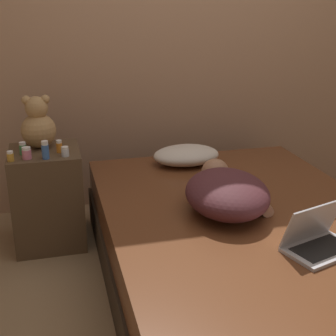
# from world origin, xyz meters

# --- Properties ---
(ground_plane) EXTENTS (12.00, 12.00, 0.00)m
(ground_plane) POSITION_xyz_m (0.00, 0.00, 0.00)
(ground_plane) COLOR #937551
(wall_back) EXTENTS (8.00, 0.06, 2.60)m
(wall_back) POSITION_xyz_m (0.00, 1.29, 1.30)
(wall_back) COLOR tan
(wall_back) RESTS_ON ground_plane
(bed) EXTENTS (1.46, 2.03, 0.44)m
(bed) POSITION_xyz_m (0.00, 0.00, 0.22)
(bed) COLOR #2D2319
(bed) RESTS_ON ground_plane
(nightstand) EXTENTS (0.42, 0.43, 0.61)m
(nightstand) POSITION_xyz_m (-1.00, 0.75, 0.31)
(nightstand) COLOR brown
(nightstand) RESTS_ON ground_plane
(pillow) EXTENTS (0.44, 0.31, 0.12)m
(pillow) POSITION_xyz_m (-0.09, 0.78, 0.50)
(pillow) COLOR beige
(pillow) RESTS_ON bed
(person_lying) EXTENTS (0.52, 0.74, 0.20)m
(person_lying) POSITION_xyz_m (-0.09, 0.05, 0.54)
(person_lying) COLOR #4C2328
(person_lying) RESTS_ON bed
(laptop) EXTENTS (0.36, 0.29, 0.21)m
(laptop) POSITION_xyz_m (0.15, -0.45, 0.49)
(laptop) COLOR silver
(laptop) RESTS_ON bed
(teddy_bear) EXTENTS (0.21, 0.21, 0.32)m
(teddy_bear) POSITION_xyz_m (-1.02, 0.83, 0.75)
(teddy_bear) COLOR tan
(teddy_bear) RESTS_ON nightstand
(bottle_pink) EXTENTS (0.05, 0.05, 0.07)m
(bottle_pink) POSITION_xyz_m (-1.09, 0.62, 0.65)
(bottle_pink) COLOR pink
(bottle_pink) RESTS_ON nightstand
(bottle_orange) EXTENTS (0.04, 0.04, 0.08)m
(bottle_orange) POSITION_xyz_m (-0.91, 0.69, 0.65)
(bottle_orange) COLOR orange
(bottle_orange) RESTS_ON nightstand
(bottle_blue) EXTENTS (0.04, 0.04, 0.11)m
(bottle_blue) POSITION_xyz_m (-0.99, 0.59, 0.67)
(bottle_blue) COLOR #3866B2
(bottle_blue) RESTS_ON nightstand
(bottle_green) EXTENTS (0.04, 0.04, 0.07)m
(bottle_green) POSITION_xyz_m (-1.12, 0.71, 0.65)
(bottle_green) COLOR #3D8E4C
(bottle_green) RESTS_ON nightstand
(bottle_amber) EXTENTS (0.04, 0.04, 0.06)m
(bottle_amber) POSITION_xyz_m (-1.18, 0.60, 0.64)
(bottle_amber) COLOR gold
(bottle_amber) RESTS_ON nightstand
(bottle_clear) EXTENTS (0.04, 0.04, 0.06)m
(bottle_clear) POSITION_xyz_m (-0.88, 0.61, 0.64)
(bottle_clear) COLOR silver
(bottle_clear) RESTS_ON nightstand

